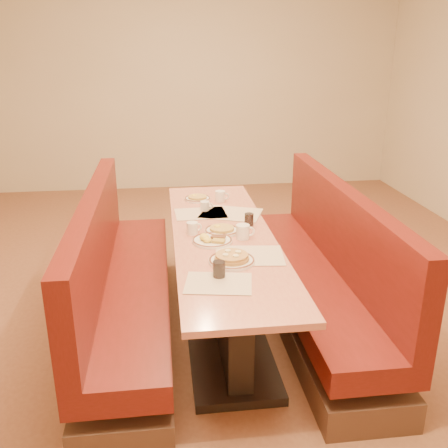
{
  "coord_description": "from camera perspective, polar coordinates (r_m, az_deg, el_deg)",
  "views": [
    {
      "loc": [
        -0.41,
        -3.27,
        2.02
      ],
      "look_at": [
        0.0,
        -0.07,
        0.85
      ],
      "focal_mm": 40.0,
      "sensor_mm": 36.0,
      "label": 1
    }
  ],
  "objects": [
    {
      "name": "room_envelope",
      "position": [
        3.3,
        -0.16,
        18.38
      ],
      "size": [
        6.04,
        8.04,
        2.82
      ],
      "color": "beige",
      "rests_on": "ground"
    },
    {
      "name": "coffee_mug_c",
      "position": [
        4.26,
        -0.39,
        3.22
      ],
      "size": [
        0.12,
        0.08,
        0.09
      ],
      "rotation": [
        0.0,
        0.0,
        -0.22
      ],
      "color": "white",
      "rests_on": "diner_table"
    },
    {
      "name": "placemat_far_right",
      "position": [
        3.96,
        0.8,
        1.24
      ],
      "size": [
        0.55,
        0.49,
        0.0
      ],
      "primitive_type": "cube",
      "rotation": [
        0.0,
        0.0,
        -0.37
      ],
      "color": "beige",
      "rests_on": "diner_table"
    },
    {
      "name": "extra_plate_far",
      "position": [
        4.31,
        -3.06,
        2.97
      ],
      "size": [
        0.23,
        0.23,
        0.05
      ],
      "rotation": [
        0.0,
        0.0,
        -0.17
      ],
      "color": "white",
      "rests_on": "diner_table"
    },
    {
      "name": "placemat_far_left",
      "position": [
        3.96,
        -2.7,
        1.22
      ],
      "size": [
        0.41,
        0.32,
        0.0
      ],
      "primitive_type": "cube",
      "rotation": [
        0.0,
        0.0,
        0.04
      ],
      "color": "beige",
      "rests_on": "diner_table"
    },
    {
      "name": "coffee_mug_b",
      "position": [
        3.53,
        -3.6,
        -0.44
      ],
      "size": [
        0.11,
        0.08,
        0.09
      ],
      "rotation": [
        0.0,
        0.0,
        0.27
      ],
      "color": "white",
      "rests_on": "diner_table"
    },
    {
      "name": "placemat_near_right",
      "position": [
        3.18,
        2.92,
        -3.6
      ],
      "size": [
        0.46,
        0.37,
        0.0
      ],
      "primitive_type": "cube",
      "rotation": [
        0.0,
        0.0,
        -0.11
      ],
      "color": "beige",
      "rests_on": "diner_table"
    },
    {
      "name": "pancake_plate",
      "position": [
        3.08,
        0.89,
        -4.02
      ],
      "size": [
        0.29,
        0.29,
        0.06
      ],
      "rotation": [
        0.0,
        0.0,
        -0.01
      ],
      "color": "white",
      "rests_on": "diner_table"
    },
    {
      "name": "diner_table",
      "position": [
        3.68,
        -0.13,
        -6.62
      ],
      "size": [
        0.7,
        2.5,
        0.75
      ],
      "color": "black",
      "rests_on": "ground"
    },
    {
      "name": "eggs_plate",
      "position": [
        3.39,
        -1.42,
        -1.82
      ],
      "size": [
        0.27,
        0.27,
        0.06
      ],
      "rotation": [
        0.0,
        0.0,
        -0.35
      ],
      "color": "white",
      "rests_on": "diner_table"
    },
    {
      "name": "booth_left",
      "position": [
        3.68,
        -11.61,
        -7.3
      ],
      "size": [
        0.55,
        2.5,
        1.05
      ],
      "color": "#4C3326",
      "rests_on": "ground"
    },
    {
      "name": "coffee_mug_d",
      "position": [
        4.02,
        -2.16,
        2.07
      ],
      "size": [
        0.1,
        0.07,
        0.08
      ],
      "rotation": [
        0.0,
        0.0,
        -0.05
      ],
      "color": "white",
      "rests_on": "diner_table"
    },
    {
      "name": "coffee_mug_a",
      "position": [
        3.44,
        2.23,
        -0.85
      ],
      "size": [
        0.13,
        0.09,
        0.1
      ],
      "rotation": [
        0.0,
        0.0,
        -0.03
      ],
      "color": "white",
      "rests_on": "diner_table"
    },
    {
      "name": "ground",
      "position": [
        3.87,
        -0.13,
        -11.59
      ],
      "size": [
        8.0,
        8.0,
        0.0
      ],
      "primitive_type": "plane",
      "color": "#9E6647",
      "rests_on": "ground"
    },
    {
      "name": "soda_tumbler_near",
      "position": [
        2.87,
        -0.57,
        -5.23
      ],
      "size": [
        0.07,
        0.07,
        0.1
      ],
      "color": "black",
      "rests_on": "diner_table"
    },
    {
      "name": "booth_right",
      "position": [
        3.84,
        10.84,
        -6.06
      ],
      "size": [
        0.55,
        2.5,
        1.05
      ],
      "color": "#4C3326",
      "rests_on": "ground"
    },
    {
      "name": "soda_tumbler_mid",
      "position": [
        3.69,
        2.87,
        0.52
      ],
      "size": [
        0.07,
        0.07,
        0.09
      ],
      "color": "black",
      "rests_on": "diner_table"
    },
    {
      "name": "extra_plate_mid",
      "position": [
        3.56,
        -0.26,
        -0.68
      ],
      "size": [
        0.25,
        0.25,
        0.05
      ],
      "rotation": [
        0.0,
        0.0,
        0.19
      ],
      "color": "white",
      "rests_on": "diner_table"
    },
    {
      "name": "placemat_near_left",
      "position": [
        2.82,
        -0.63,
        -6.77
      ],
      "size": [
        0.41,
        0.34,
        0.0
      ],
      "primitive_type": "cube",
      "rotation": [
        0.0,
        0.0,
        -0.18
      ],
      "color": "beige",
      "rests_on": "diner_table"
    }
  ]
}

